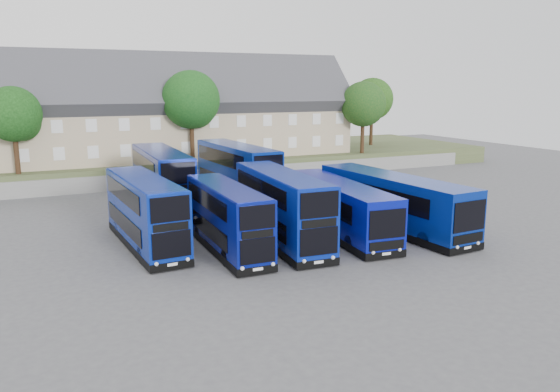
{
  "coord_description": "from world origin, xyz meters",
  "views": [
    {
      "loc": [
        -13.18,
        -27.92,
        9.67
      ],
      "look_at": [
        2.39,
        5.42,
        2.2
      ],
      "focal_mm": 35.0,
      "sensor_mm": 36.0,
      "label": 1
    }
  ],
  "objects_px": {
    "coach_east_a": "(339,209)",
    "tree_mid": "(192,102)",
    "dd_front_mid": "(227,220)",
    "tree_west": "(15,116)",
    "tree_east": "(364,106)",
    "dd_front_left": "(145,213)",
    "tree_far": "(373,101)"
  },
  "relations": [
    {
      "from": "tree_mid",
      "to": "tree_far",
      "type": "relative_size",
      "value": 1.06
    },
    {
      "from": "coach_east_a",
      "to": "tree_mid",
      "type": "relative_size",
      "value": 1.38
    },
    {
      "from": "tree_west",
      "to": "tree_east",
      "type": "xyz_separation_m",
      "value": [
        36.0,
        0.0,
        0.34
      ]
    },
    {
      "from": "dd_front_mid",
      "to": "tree_west",
      "type": "height_order",
      "value": "tree_west"
    },
    {
      "from": "dd_front_mid",
      "to": "coach_east_a",
      "type": "bearing_deg",
      "value": 5.99
    },
    {
      "from": "coach_east_a",
      "to": "dd_front_mid",
      "type": "bearing_deg",
      "value": -170.03
    },
    {
      "from": "dd_front_left",
      "to": "tree_west",
      "type": "distance_m",
      "value": 22.14
    },
    {
      "from": "dd_front_left",
      "to": "tree_east",
      "type": "bearing_deg",
      "value": 31.98
    },
    {
      "from": "tree_west",
      "to": "tree_east",
      "type": "bearing_deg",
      "value": 0.0
    },
    {
      "from": "tree_west",
      "to": "tree_mid",
      "type": "xyz_separation_m",
      "value": [
        16.0,
        0.5,
        1.02
      ]
    },
    {
      "from": "dd_front_left",
      "to": "tree_mid",
      "type": "xyz_separation_m",
      "value": [
        9.14,
        20.96,
        6.0
      ]
    },
    {
      "from": "dd_front_left",
      "to": "tree_far",
      "type": "distance_m",
      "value": 44.95
    },
    {
      "from": "dd_front_mid",
      "to": "coach_east_a",
      "type": "distance_m",
      "value": 8.05
    },
    {
      "from": "dd_front_mid",
      "to": "tree_west",
      "type": "xyz_separation_m",
      "value": [
        -11.05,
        23.44,
        5.14
      ]
    },
    {
      "from": "tree_mid",
      "to": "dd_front_mid",
      "type": "bearing_deg",
      "value": -101.68
    },
    {
      "from": "coach_east_a",
      "to": "tree_east",
      "type": "relative_size",
      "value": 1.55
    },
    {
      "from": "dd_front_mid",
      "to": "tree_far",
      "type": "distance_m",
      "value": 43.79
    },
    {
      "from": "coach_east_a",
      "to": "tree_far",
      "type": "height_order",
      "value": "tree_far"
    },
    {
      "from": "tree_west",
      "to": "tree_east",
      "type": "distance_m",
      "value": 36.0
    },
    {
      "from": "tree_mid",
      "to": "coach_east_a",
      "type": "bearing_deg",
      "value": -82.47
    },
    {
      "from": "dd_front_left",
      "to": "coach_east_a",
      "type": "bearing_deg",
      "value": -13.83
    },
    {
      "from": "tree_east",
      "to": "tree_mid",
      "type": "bearing_deg",
      "value": 178.57
    },
    {
      "from": "dd_front_mid",
      "to": "tree_west",
      "type": "distance_m",
      "value": 26.42
    },
    {
      "from": "dd_front_left",
      "to": "tree_mid",
      "type": "height_order",
      "value": "tree_mid"
    },
    {
      "from": "tree_west",
      "to": "tree_east",
      "type": "relative_size",
      "value": 0.94
    },
    {
      "from": "coach_east_a",
      "to": "tree_far",
      "type": "distance_m",
      "value": 38.06
    },
    {
      "from": "coach_east_a",
      "to": "tree_mid",
      "type": "height_order",
      "value": "tree_mid"
    },
    {
      "from": "tree_west",
      "to": "tree_mid",
      "type": "relative_size",
      "value": 0.83
    },
    {
      "from": "tree_mid",
      "to": "tree_east",
      "type": "xyz_separation_m",
      "value": [
        20.0,
        -0.5,
        -0.68
      ]
    },
    {
      "from": "dd_front_mid",
      "to": "coach_east_a",
      "type": "relative_size",
      "value": 0.78
    },
    {
      "from": "coach_east_a",
      "to": "tree_west",
      "type": "relative_size",
      "value": 1.66
    },
    {
      "from": "tree_east",
      "to": "tree_far",
      "type": "height_order",
      "value": "tree_far"
    }
  ]
}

